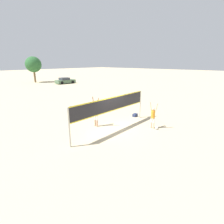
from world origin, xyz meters
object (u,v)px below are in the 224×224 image
Objects in this scene: parked_car_near at (65,81)px; player_blocker at (96,111)px; volleyball_net at (112,107)px; tree_left_cluster at (33,65)px; player_spiker at (153,115)px; gear_bag at (135,115)px; volleyball at (157,128)px.

player_blocker is at bearing -114.89° from parked_car_near.
tree_left_cluster reaches higher than volleyball_net.
player_spiker is 4.19m from player_blocker.
player_blocker is 5.23× the size of gear_bag.
gear_bag is (1.52, 2.90, 0.02)m from volleyball.
volleyball is (2.47, -3.73, -1.09)m from player_blocker.
gear_bag is 0.07× the size of tree_left_cluster.
volleyball_net is at bearing 131.19° from volleyball.
volleyball_net is 17.15× the size of gear_bag.
parked_car_near is (9.97, 25.35, 0.47)m from gear_bag.
gear_bag is at bearing 7.28° from volleyball_net.
volleyball is 0.04× the size of tree_left_cluster.
tree_left_cluster is (6.70, 32.67, 3.92)m from gear_bag.
player_spiker is at bearing 35.74° from player_blocker.
player_spiker reaches higher than parked_car_near.
parked_car_near is at bearing 150.33° from player_blocker.
volleyball_net reaches higher than parked_car_near.
player_blocker is 4.21m from gear_bag.
player_spiker is 36.32m from tree_left_cluster.
player_spiker is 8.93× the size of volleyball.
player_spiker is 0.86× the size of player_blocker.
parked_car_near is at bearing 68.52° from gear_bag.
player_spiker is at bearing -107.65° from parked_car_near.
tree_left_cluster is (10.35, 33.14, 2.37)m from volleyball_net.
player_blocker is at bearing 123.50° from volleyball.
player_spiker is 3.12m from gear_bag.
volleyball_net is 34.80m from tree_left_cluster.
volleyball_net is 33.90× the size of volleyball.
player_blocker is 0.39× the size of tree_left_cluster.
gear_bag is at bearing -101.59° from tree_left_cluster.
volleyball is at bearing 33.50° from player_blocker.
player_blocker reaches higher than gear_bag.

